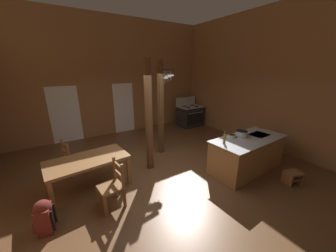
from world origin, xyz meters
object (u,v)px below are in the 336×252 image
(stove_range, at_px, (190,116))
(dining_table, at_px, (88,162))
(bottle_tall_on_counter, at_px, (224,139))
(kitchen_island, at_px, (247,154))
(mixing_bowl_on_counter, at_px, (232,136))
(backpack, at_px, (44,215))
(stockpot_on_counter, at_px, (242,134))
(ladderback_chair_by_post, at_px, (113,185))
(ladderback_chair_near_window, at_px, (73,158))
(step_stool, at_px, (293,176))

(stove_range, xyz_separation_m, dining_table, (-4.99, -2.60, 0.17))
(bottle_tall_on_counter, bearing_deg, dining_table, 156.49)
(kitchen_island, bearing_deg, mixing_bowl_on_counter, 142.49)
(backpack, distance_m, stockpot_on_counter, 4.59)
(stockpot_on_counter, bearing_deg, mixing_bowl_on_counter, 154.92)
(kitchen_island, distance_m, backpack, 4.67)
(stockpot_on_counter, height_order, mixing_bowl_on_counter, stockpot_on_counter)
(stockpot_on_counter, distance_m, mixing_bowl_on_counter, 0.27)
(dining_table, distance_m, ladderback_chair_by_post, 0.92)
(mixing_bowl_on_counter, bearing_deg, dining_table, 161.98)
(backpack, bearing_deg, stove_range, 30.61)
(ladderback_chair_near_window, xyz_separation_m, bottle_tall_on_counter, (3.17, -2.13, 0.58))
(mixing_bowl_on_counter, bearing_deg, ladderback_chair_near_window, 151.68)
(stove_range, xyz_separation_m, backpack, (-5.86, -3.47, -0.17))
(dining_table, relative_size, bottle_tall_on_counter, 5.80)
(stockpot_on_counter, bearing_deg, backpack, 175.49)
(backpack, bearing_deg, bottle_tall_on_counter, -6.16)
(ladderback_chair_by_post, bearing_deg, kitchen_island, -8.72)
(stockpot_on_counter, bearing_deg, ladderback_chair_by_post, 173.68)
(stove_range, distance_m, step_stool, 5.08)
(step_stool, height_order, ladderback_chair_near_window, ladderback_chair_near_window)
(ladderback_chair_by_post, bearing_deg, backpack, -179.31)
(dining_table, distance_m, mixing_bowl_on_counter, 3.60)
(ladderback_chair_near_window, distance_m, backpack, 1.84)
(step_stool, xyz_separation_m, ladderback_chair_by_post, (-3.86, 1.55, 0.27))
(ladderback_chair_by_post, distance_m, mixing_bowl_on_counter, 3.16)
(kitchen_island, relative_size, ladderback_chair_near_window, 2.32)
(backpack, bearing_deg, stockpot_on_counter, -4.51)
(kitchen_island, xyz_separation_m, ladderback_chair_by_post, (-3.47, 0.53, -0.00))
(dining_table, relative_size, stockpot_on_counter, 4.94)
(step_stool, height_order, dining_table, dining_table)
(stockpot_on_counter, bearing_deg, step_stool, -66.62)
(step_stool, relative_size, stockpot_on_counter, 1.18)
(step_stool, distance_m, ladderback_chair_by_post, 4.17)
(ladderback_chair_near_window, height_order, mixing_bowl_on_counter, mixing_bowl_on_counter)
(ladderback_chair_near_window, relative_size, stockpot_on_counter, 2.63)
(kitchen_island, distance_m, ladderback_chair_near_window, 4.59)
(step_stool, height_order, mixing_bowl_on_counter, mixing_bowl_on_counter)
(dining_table, bearing_deg, stockpot_on_counter, -18.50)
(stove_range, height_order, dining_table, stove_range)
(kitchen_island, height_order, step_stool, kitchen_island)
(step_stool, bearing_deg, bottle_tall_on_counter, 137.55)
(dining_table, height_order, bottle_tall_on_counter, bottle_tall_on_counter)
(backpack, xyz_separation_m, stockpot_on_counter, (4.52, -0.36, 0.69))
(kitchen_island, relative_size, ladderback_chair_by_post, 2.32)
(stove_range, xyz_separation_m, bottle_tall_on_counter, (-2.05, -3.88, 0.55))
(ladderback_chair_near_window, bearing_deg, backpack, -110.11)
(kitchen_island, height_order, backpack, kitchen_island)
(mixing_bowl_on_counter, bearing_deg, stove_range, 66.99)
(stove_range, relative_size, ladderback_chair_by_post, 1.39)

